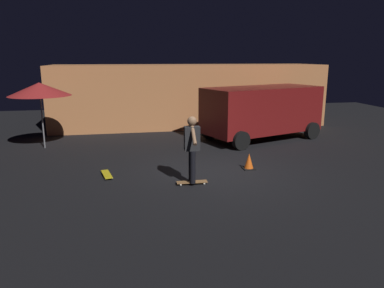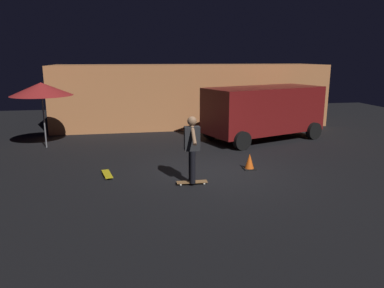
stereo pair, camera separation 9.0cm
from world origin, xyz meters
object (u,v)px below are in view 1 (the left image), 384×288
at_px(parked_van, 262,110).
at_px(patio_umbrella, 39,89).
at_px(skateboard_ridden, 192,182).
at_px(traffic_cone, 249,162).
at_px(skater, 192,145).
at_px(skateboard_spare, 107,174).

bearing_deg(parked_van, patio_umbrella, 179.75).
height_order(skateboard_ridden, traffic_cone, traffic_cone).
relative_size(patio_umbrella, skateboard_ridden, 2.93).
relative_size(patio_umbrella, skater, 1.38).
bearing_deg(parked_van, traffic_cone, -115.87).
relative_size(skateboard_ridden, skater, 0.47).
relative_size(skateboard_ridden, traffic_cone, 1.71).
distance_m(skater, traffic_cone, 2.25).
distance_m(patio_umbrella, skateboard_spare, 4.77).
xyz_separation_m(patio_umbrella, skateboard_ridden, (4.42, -4.74, -2.02)).
height_order(parked_van, skateboard_spare, parked_van).
height_order(skateboard_ridden, skateboard_spare, same).
distance_m(parked_van, skateboard_spare, 6.95).
xyz_separation_m(skateboard_spare, traffic_cone, (4.00, -0.08, 0.16)).
bearing_deg(skateboard_ridden, parked_van, 52.13).
distance_m(parked_van, traffic_cone, 4.25).
relative_size(parked_van, patio_umbrella, 2.16).
relative_size(skateboard_ridden, skateboard_spare, 0.98).
height_order(skateboard_spare, skater, skater).
distance_m(skateboard_ridden, skateboard_spare, 2.40).
bearing_deg(skateboard_ridden, skater, 90.00).
bearing_deg(traffic_cone, skateboard_ridden, -152.13).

